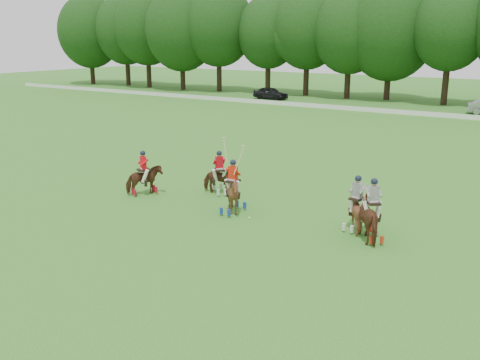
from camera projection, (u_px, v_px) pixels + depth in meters
The scene contains 10 objects.
ground at pixel (154, 235), 20.42m from camera, with size 180.00×180.00×0.00m, color #296D1F.
tree_line at pixel (454, 28), 57.17m from camera, with size 117.98×14.32×14.75m.
boundary_rail at pixel (420, 113), 51.22m from camera, with size 120.00×0.10×0.44m, color white.
car_left at pixel (271, 93), 64.68m from camera, with size 1.75×4.35×1.48m, color black.
polo_red_a at pixel (144, 179), 25.40m from camera, with size 1.52×1.85×2.15m.
polo_red_b at pixel (219, 179), 25.57m from camera, with size 1.79×1.80×2.65m.
polo_red_c at pixel (233, 194), 22.72m from camera, with size 1.35×1.51×2.89m.
polo_stripe_a at pixel (372, 218), 19.71m from camera, with size 1.94×2.09×2.36m.
polo_stripe_b at pixel (356, 211), 20.74m from camera, with size 1.43×1.55×2.20m.
polo_ball at pixel (249, 218), 22.19m from camera, with size 0.09×0.09×0.09m, color white.
Camera 1 is at (13.16, -14.33, 7.31)m, focal length 40.00 mm.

